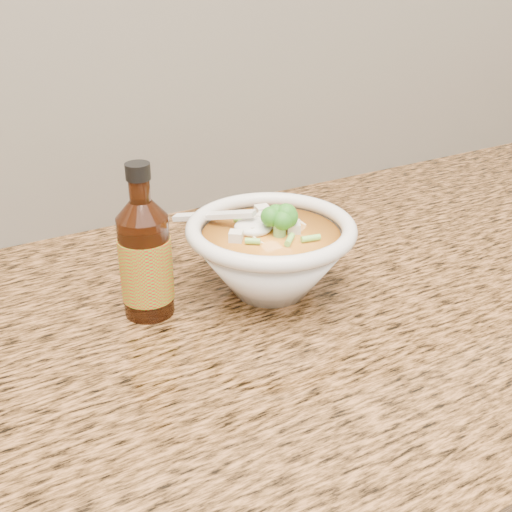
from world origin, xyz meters
TOP-DOWN VIEW (x-y plane):
  - counter_slab at (0.00, 1.68)m, footprint 4.00×0.68m
  - soup_bowl at (0.19, 1.70)m, footprint 0.20×0.20m
  - hot_sauce_bottle at (0.05, 1.73)m, footprint 0.07×0.07m

SIDE VIEW (x-z plane):
  - counter_slab at x=0.00m, z-range 0.86..0.90m
  - soup_bowl at x=0.19m, z-range 0.89..1.00m
  - hot_sauce_bottle at x=0.05m, z-range 0.88..1.05m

